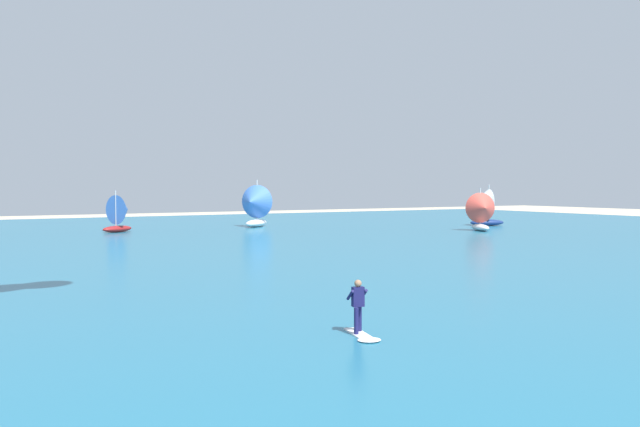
# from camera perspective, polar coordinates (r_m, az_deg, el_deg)

# --- Properties ---
(ocean) EXTENTS (160.00, 90.00, 0.10)m
(ocean) POSITION_cam_1_polar(r_m,az_deg,el_deg) (52.89, -18.51, -2.64)
(ocean) COLOR #236B89
(ocean) RESTS_ON ground
(kitesurfer) EXTENTS (0.99, 2.03, 1.67)m
(kitesurfer) POSITION_cam_1_polar(r_m,az_deg,el_deg) (19.58, 3.60, -9.09)
(kitesurfer) COLOR white
(kitesurfer) RESTS_ON ocean
(sailboat_outermost) EXTENTS (3.47, 3.87, 4.36)m
(sailboat_outermost) POSITION_cam_1_polar(r_m,az_deg,el_deg) (66.39, 14.31, 0.18)
(sailboat_outermost) COLOR silver
(sailboat_outermost) RESTS_ON ocean
(sailboat_leading) EXTENTS (4.69, 4.57, 5.26)m
(sailboat_leading) POSITION_cam_1_polar(r_m,az_deg,el_deg) (70.90, -5.93, 0.72)
(sailboat_leading) COLOR white
(sailboat_leading) RESTS_ON ocean
(sailboat_near_shore) EXTENTS (4.22, 3.77, 4.75)m
(sailboat_near_shore) POSITION_cam_1_polar(r_m,az_deg,el_deg) (75.22, 14.31, 0.58)
(sailboat_near_shore) COLOR navy
(sailboat_near_shore) RESTS_ON ocean
(sailboat_center_horizon) EXTENTS (3.69, 3.28, 4.12)m
(sailboat_center_horizon) POSITION_cam_1_polar(r_m,az_deg,el_deg) (66.26, -17.34, 0.05)
(sailboat_center_horizon) COLOR maroon
(sailboat_center_horizon) RESTS_ON ocean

